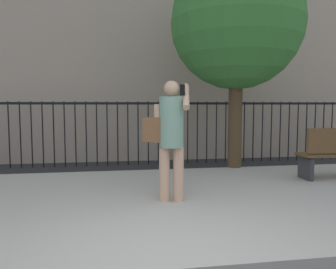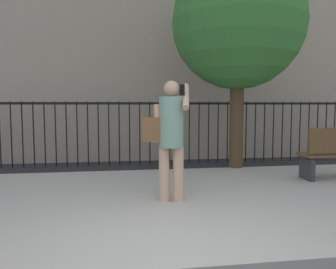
{
  "view_description": "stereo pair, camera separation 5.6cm",
  "coord_description": "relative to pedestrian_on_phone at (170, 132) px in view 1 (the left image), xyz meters",
  "views": [
    {
      "loc": [
        -0.53,
        -2.69,
        1.51
      ],
      "look_at": [
        0.3,
        2.31,
        1.07
      ],
      "focal_mm": 36.62,
      "sensor_mm": 36.0,
      "label": 1
    },
    {
      "loc": [
        -0.47,
        -2.7,
        1.51
      ],
      "look_at": [
        0.3,
        2.31,
        1.07
      ],
      "focal_mm": 36.62,
      "sensor_mm": 36.0,
      "label": 2
    }
  ],
  "objects": [
    {
      "name": "sidewalk",
      "position": [
        -0.27,
        0.19,
        -1.06
      ],
      "size": [
        28.0,
        4.4,
        0.15
      ],
      "primitive_type": "cube",
      "color": "#B2ADA3",
      "rests_on": "ground"
    },
    {
      "name": "street_tree_near",
      "position": [
        1.86,
        2.41,
        2.1
      ],
      "size": [
        2.82,
        2.82,
        4.66
      ],
      "color": "#4C3823",
      "rests_on": "ground"
    },
    {
      "name": "iron_fence",
      "position": [
        -0.27,
        3.89,
        -0.12
      ],
      "size": [
        12.03,
        0.04,
        1.6
      ],
      "color": "black",
      "rests_on": "ground"
    },
    {
      "name": "pedestrian_on_phone",
      "position": [
        0.0,
        0.0,
        0.0
      ],
      "size": [
        0.7,
        0.5,
        1.7
      ],
      "color": "tan",
      "rests_on": "sidewalk"
    }
  ]
}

